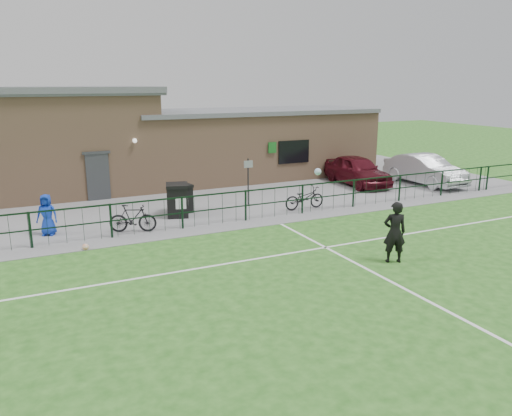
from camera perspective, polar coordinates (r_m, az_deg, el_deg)
name	(u,v)px	position (r m, az deg, el deg)	size (l,w,h in m)	color
ground	(348,309)	(12.10, 10.49, -11.28)	(90.00, 90.00, 0.00)	#255A1A
paving_strip	(178,195)	(23.76, -8.89, 1.51)	(34.00, 13.00, 0.02)	slate
pitch_line_touch	(223,225)	(18.54, -3.74, -1.97)	(28.00, 0.10, 0.01)	white
pitch_line_mid	(270,257)	(15.24, 1.63, -5.56)	(28.00, 0.10, 0.01)	white
pitch_line_perp	(414,294)	(13.29, 17.59, -9.31)	(0.10, 16.00, 0.01)	white
perimeter_fence	(221,208)	(18.56, -4.00, -0.05)	(28.00, 0.10, 1.20)	black
wheelie_bin_left	(177,201)	(19.78, -8.98, 0.78)	(0.80, 0.91, 1.21)	black
wheelie_bin_right	(181,199)	(20.41, -8.57, 1.01)	(0.71, 0.80, 1.07)	black
sign_post	(248,182)	(21.36, -0.91, 3.03)	(0.06, 0.06, 2.00)	black
car_maroon	(357,170)	(26.16, 11.48, 4.26)	(1.77, 4.40, 1.50)	#4B0D17
car_silver	(425,170)	(27.21, 18.74, 4.19)	(1.61, 4.61, 1.52)	#B6B9BE
bicycle_d	(133,218)	(18.02, -13.91, -1.16)	(0.46, 1.65, 0.99)	black
bicycle_e	(304,198)	(20.79, 5.56, 1.16)	(0.63, 1.80, 0.94)	black
spectator_child	(47,215)	(18.54, -22.78, -0.71)	(0.70, 0.46, 1.44)	#1235B1
goalkeeper_kick	(393,231)	(15.09, 15.38, -2.54)	(1.63, 2.89, 2.51)	black
ball_ground	(86,247)	(16.68, -18.90, -4.23)	(0.21, 0.21, 0.21)	white
clubhouse	(142,142)	(26.04, -12.89, 7.37)	(24.25, 5.40, 4.96)	tan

